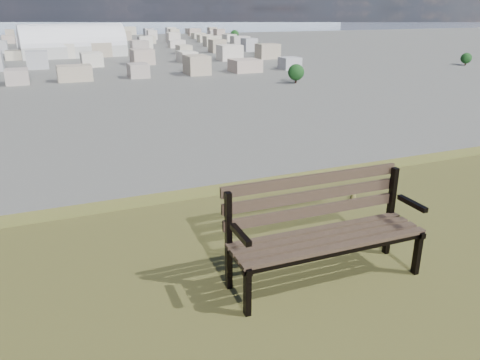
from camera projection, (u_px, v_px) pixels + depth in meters
name	position (u px, v px, depth m)	size (l,w,h in m)	color
park_bench	(323.00, 224.00, 4.15)	(1.78, 0.60, 0.93)	#443127
arena	(73.00, 47.00, 281.09)	(61.26, 30.18, 25.03)	#BBBCB7
city_blocks	(38.00, 42.00, 351.39)	(395.00, 361.00, 7.00)	silver
bay_water	(35.00, 26.00, 790.35)	(2400.00, 700.00, 0.12)	#848EA8
far_hills	(7.00, 9.00, 1194.96)	(2050.00, 340.00, 60.00)	#9DB1C3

